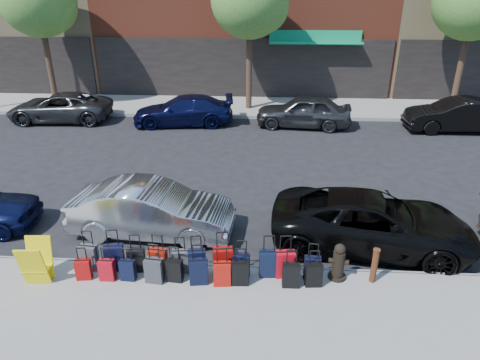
# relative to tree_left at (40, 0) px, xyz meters

# --- Properties ---
(ground) EXTENTS (120.00, 120.00, 0.00)m
(ground) POSITION_rel_tree_left_xyz_m (9.86, -9.50, -5.41)
(ground) COLOR black
(ground) RESTS_ON ground
(sidewalk_near) EXTENTS (60.00, 4.00, 0.15)m
(sidewalk_near) POSITION_rel_tree_left_xyz_m (9.86, -16.00, -5.34)
(sidewalk_near) COLOR gray
(sidewalk_near) RESTS_ON ground
(sidewalk_far) EXTENTS (60.00, 4.00, 0.15)m
(sidewalk_far) POSITION_rel_tree_left_xyz_m (9.86, 0.50, -5.34)
(sidewalk_far) COLOR gray
(sidewalk_far) RESTS_ON ground
(curb_near) EXTENTS (60.00, 0.08, 0.15)m
(curb_near) POSITION_rel_tree_left_xyz_m (9.86, -13.98, -5.34)
(curb_near) COLOR gray
(curb_near) RESTS_ON ground
(curb_far) EXTENTS (60.00, 0.08, 0.15)m
(curb_far) POSITION_rel_tree_left_xyz_m (9.86, -1.52, -5.34)
(curb_far) COLOR gray
(curb_far) RESTS_ON ground
(tree_left) EXTENTS (3.80, 3.80, 7.27)m
(tree_left) POSITION_rel_tree_left_xyz_m (0.00, 0.00, 0.00)
(tree_left) COLOR black
(tree_left) RESTS_ON sidewalk_far
(tree_center) EXTENTS (3.80, 3.80, 7.27)m
(tree_center) POSITION_rel_tree_left_xyz_m (10.50, 0.00, 0.00)
(tree_center) COLOR black
(tree_center) RESTS_ON sidewalk_far
(tree_right) EXTENTS (3.80, 3.80, 7.27)m
(tree_right) POSITION_rel_tree_left_xyz_m (21.00, 0.00, 0.00)
(tree_right) COLOR black
(tree_right) RESTS_ON sidewalk_far
(suitcase_front_0) EXTENTS (0.43, 0.26, 0.98)m
(suitcase_front_0) POSITION_rel_tree_left_xyz_m (7.29, -14.28, -4.95)
(suitcase_front_0) COLOR #3F3F44
(suitcase_front_0) RESTS_ON sidewalk_near
(suitcase_front_1) EXTENTS (0.46, 0.31, 1.03)m
(suitcase_front_1) POSITION_rel_tree_left_xyz_m (7.89, -14.28, -4.94)
(suitcase_front_1) COLOR black
(suitcase_front_1) RESTS_ON sidewalk_near
(suitcase_front_2) EXTENTS (0.41, 0.26, 0.93)m
(suitcase_front_2) POSITION_rel_tree_left_xyz_m (8.40, -14.29, -4.97)
(suitcase_front_2) COLOR black
(suitcase_front_2) RESTS_ON sidewalk_near
(suitcase_front_3) EXTENTS (0.43, 0.26, 0.99)m
(suitcase_front_3) POSITION_rel_tree_left_xyz_m (8.92, -14.34, -4.95)
(suitcase_front_3) COLOR maroon
(suitcase_front_3) RESTS_ON sidewalk_near
(suitcase_front_4) EXTENTS (0.38, 0.24, 0.88)m
(suitcase_front_4) POSITION_rel_tree_left_xyz_m (9.42, -14.26, -4.98)
(suitcase_front_4) COLOR #3D3E43
(suitcase_front_4) RESTS_ON sidewalk_near
(suitcase_front_5) EXTENTS (0.42, 0.27, 0.94)m
(suitcase_front_5) POSITION_rel_tree_left_xyz_m (9.80, -14.27, -4.97)
(suitcase_front_5) COLOR black
(suitcase_front_5) RESTS_ON sidewalk_near
(suitcase_front_6) EXTENTS (0.47, 0.31, 1.06)m
(suitcase_front_6) POSITION_rel_tree_left_xyz_m (10.39, -14.28, -4.93)
(suitcase_front_6) COLOR maroon
(suitcase_front_6) RESTS_ON sidewalk_near
(suitcase_front_7) EXTENTS (0.39, 0.23, 0.90)m
(suitcase_front_7) POSITION_rel_tree_left_xyz_m (10.81, -14.34, -4.98)
(suitcase_front_7) COLOR black
(suitcase_front_7) RESTS_ON sidewalk_near
(suitcase_front_8) EXTENTS (0.44, 0.26, 1.01)m
(suitcase_front_8) POSITION_rel_tree_left_xyz_m (11.43, -14.29, -4.94)
(suitcase_front_8) COLOR black
(suitcase_front_8) RESTS_ON sidewalk_near
(suitcase_front_9) EXTENTS (0.45, 0.28, 1.03)m
(suitcase_front_9) POSITION_rel_tree_left_xyz_m (11.80, -14.29, -4.94)
(suitcase_front_9) COLOR #B20B17
(suitcase_front_9) RESTS_ON sidewalk_near
(suitcase_front_10) EXTENTS (0.38, 0.23, 0.88)m
(suitcase_front_10) POSITION_rel_tree_left_xyz_m (12.40, -14.33, -4.98)
(suitcase_front_10) COLOR black
(suitcase_front_10) RESTS_ON sidewalk_near
(suitcase_back_0) EXTENTS (0.35, 0.23, 0.78)m
(suitcase_back_0) POSITION_rel_tree_left_xyz_m (7.30, -14.66, -5.02)
(suitcase_back_0) COLOR #A30A0A
(suitcase_back_0) RESTS_ON sidewalk_near
(suitcase_back_1) EXTENTS (0.34, 0.20, 0.81)m
(suitcase_back_1) POSITION_rel_tree_left_xyz_m (7.84, -14.66, -5.01)
(suitcase_back_1) COLOR #AC0B16
(suitcase_back_1) RESTS_ON sidewalk_near
(suitcase_back_2) EXTENTS (0.34, 0.21, 0.79)m
(suitcase_back_2) POSITION_rel_tree_left_xyz_m (8.30, -14.63, -5.01)
(suitcase_back_2) COLOR black
(suitcase_back_2) RESTS_ON sidewalk_near
(suitcase_back_3) EXTENTS (0.42, 0.27, 0.94)m
(suitcase_back_3) POSITION_rel_tree_left_xyz_m (8.91, -14.66, -4.97)
(suitcase_back_3) COLOR #333337
(suitcase_back_3) RESTS_ON sidewalk_near
(suitcase_back_4) EXTENTS (0.38, 0.24, 0.85)m
(suitcase_back_4) POSITION_rel_tree_left_xyz_m (9.34, -14.60, -5.00)
(suitcase_back_4) COLOR black
(suitcase_back_4) RESTS_ON sidewalk_near
(suitcase_back_5) EXTENTS (0.43, 0.28, 0.95)m
(suitcase_back_5) POSITION_rel_tree_left_xyz_m (9.89, -14.65, -4.96)
(suitcase_back_5) COLOR black
(suitcase_back_5) RESTS_ON sidewalk_near
(suitcase_back_6) EXTENTS (0.39, 0.25, 0.89)m
(suitcase_back_6) POSITION_rel_tree_left_xyz_m (10.41, -14.67, -4.98)
(suitcase_back_6) COLOR #AF130B
(suitcase_back_6) RESTS_ON sidewalk_near
(suitcase_back_7) EXTENTS (0.38, 0.23, 0.88)m
(suitcase_back_7) POSITION_rel_tree_left_xyz_m (10.81, -14.62, -4.99)
(suitcase_back_7) COLOR black
(suitcase_back_7) RESTS_ON sidewalk_near
(suitcase_back_9) EXTENTS (0.38, 0.22, 0.89)m
(suitcase_back_9) POSITION_rel_tree_left_xyz_m (11.91, -14.63, -4.98)
(suitcase_back_9) COLOR black
(suitcase_back_9) RESTS_ON sidewalk_near
(suitcase_back_10) EXTENTS (0.38, 0.24, 0.86)m
(suitcase_back_10) POSITION_rel_tree_left_xyz_m (12.41, -14.57, -4.99)
(suitcase_back_10) COLOR black
(suitcase_back_10) RESTS_ON sidewalk_near
(fire_hydrant) EXTENTS (0.45, 0.40, 0.88)m
(fire_hydrant) POSITION_rel_tree_left_xyz_m (12.97, -14.28, -4.85)
(fire_hydrant) COLOR black
(fire_hydrant) RESTS_ON sidewalk_near
(bollard) EXTENTS (0.16, 0.16, 0.84)m
(bollard) POSITION_rel_tree_left_xyz_m (13.74, -14.36, -4.83)
(bollard) COLOR #38190C
(bollard) RESTS_ON sidewalk_near
(display_rack) EXTENTS (0.60, 0.66, 1.00)m
(display_rack) POSITION_rel_tree_left_xyz_m (6.35, -14.81, -4.77)
(display_rack) COLOR yellow
(display_rack) RESTS_ON sidewalk_near
(car_near_1) EXTENTS (4.42, 1.80, 1.43)m
(car_near_1) POSITION_rel_tree_left_xyz_m (8.31, -12.44, -4.70)
(car_near_1) COLOR silver
(car_near_1) RESTS_ON ground
(car_near_2) EXTENTS (5.31, 2.99, 1.40)m
(car_near_2) POSITION_rel_tree_left_xyz_m (14.04, -12.69, -4.71)
(car_near_2) COLOR black
(car_near_2) RESTS_ON ground
(car_far_0) EXTENTS (5.01, 2.51, 1.36)m
(car_far_0) POSITION_rel_tree_left_xyz_m (1.23, -2.44, -4.73)
(car_far_0) COLOR #343436
(car_far_0) RESTS_ON ground
(car_far_1) EXTENTS (4.90, 2.44, 1.37)m
(car_far_1) POSITION_rel_tree_left_xyz_m (7.36, -2.66, -4.73)
(car_far_1) COLOR #0C0F35
(car_far_1) RESTS_ON ground
(car_far_2) EXTENTS (4.52, 2.16, 1.49)m
(car_far_2) POSITION_rel_tree_left_xyz_m (13.03, -2.65, -4.67)
(car_far_2) COLOR #323235
(car_far_2) RESTS_ON ground
(car_far_3) EXTENTS (4.54, 1.64, 1.49)m
(car_far_3) POSITION_rel_tree_left_xyz_m (19.92, -2.89, -4.67)
(car_far_3) COLOR black
(car_far_3) RESTS_ON ground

